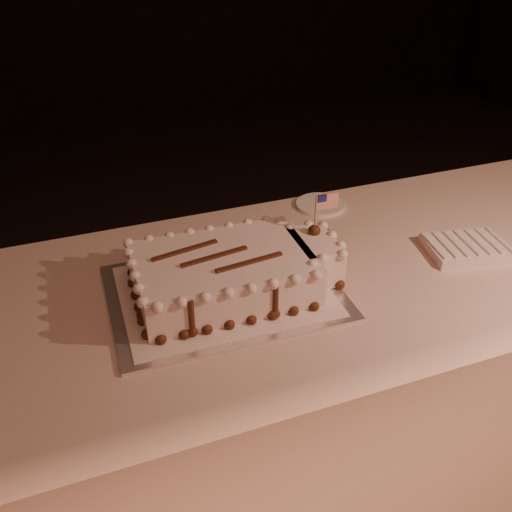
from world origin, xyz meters
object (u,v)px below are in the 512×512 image
object	(u,v)px
sheet_cake	(235,271)
side_plate	(320,205)
napkin_stack	(466,248)
cake_board	(224,292)
banquet_table	(343,373)

from	to	relation	value
sheet_cake	side_plate	size ratio (longest dim) A/B	3.49
sheet_cake	napkin_stack	bearing A→B (deg)	-4.52
sheet_cake	side_plate	distance (m)	0.50
cake_board	napkin_stack	bearing A→B (deg)	-2.57
napkin_stack	side_plate	xyz separation A→B (m)	(-0.24, 0.37, -0.01)
side_plate	napkin_stack	bearing A→B (deg)	-56.70
sheet_cake	cake_board	bearing A→B (deg)	178.59
banquet_table	side_plate	bearing A→B (deg)	79.92
banquet_table	napkin_stack	xyz separation A→B (m)	(0.30, -0.05, 0.39)
banquet_table	sheet_cake	size ratio (longest dim) A/B	4.72
sheet_cake	napkin_stack	size ratio (longest dim) A/B	2.26
banquet_table	sheet_cake	bearing A→B (deg)	-179.86
cake_board	sheet_cake	size ratio (longest dim) A/B	1.04
banquet_table	cake_board	xyz separation A→B (m)	(-0.35, -0.00, 0.38)
banquet_table	napkin_stack	distance (m)	0.49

